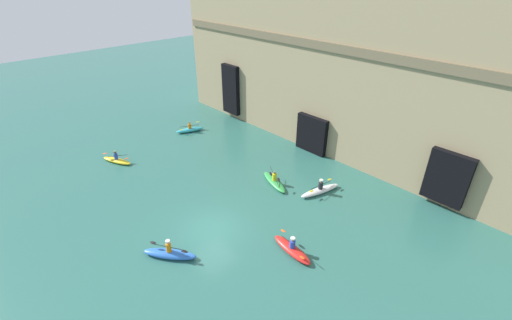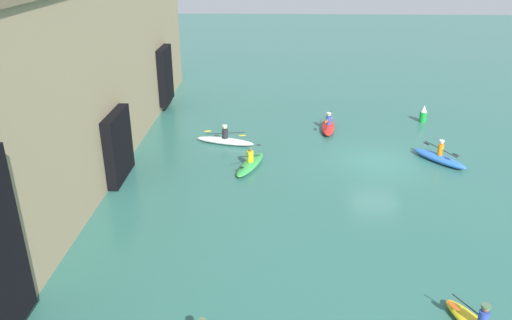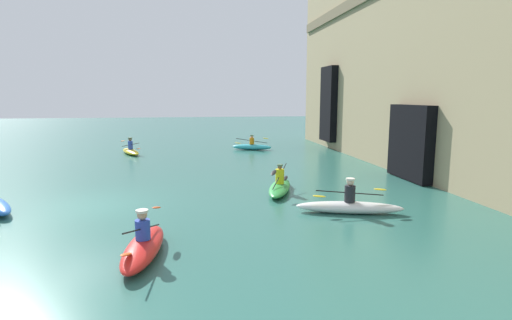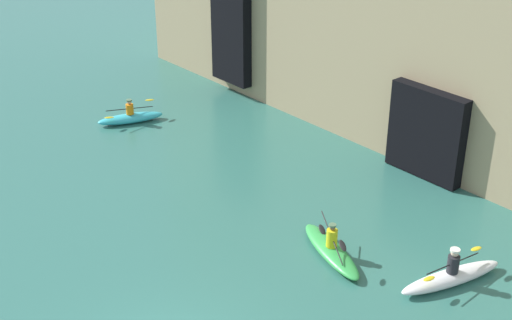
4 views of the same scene
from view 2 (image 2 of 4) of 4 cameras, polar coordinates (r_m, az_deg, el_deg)
The scene contains 7 objects.
ground_plane at distance 27.37m, azimuth 13.77°, elevation -0.28°, with size 120.00×120.00×0.00m, color #2D665B.
cliff_bluff at distance 25.49m, azimuth -24.82°, elevation 15.18°, with size 36.82×7.36×15.94m.
kayak_red at distance 31.45m, azimuth 8.25°, elevation 3.83°, with size 3.06×1.09×1.14m.
kayak_green at distance 25.91m, azimuth -0.66°, elevation -0.42°, with size 3.30×1.77×1.12m.
kayak_blue at distance 28.28m, azimuth 20.21°, elevation 0.25°, with size 3.02×2.56×1.25m.
kayak_white at distance 28.98m, azimuth -3.54°, elevation 2.27°, with size 1.53×3.50×1.16m.
marker_buoy at distance 34.29m, azimuth 18.58°, elevation 4.97°, with size 0.46×0.46×1.13m.
Camera 2 is at (-24.51, 5.64, 10.78)m, focal length 35.00 mm.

